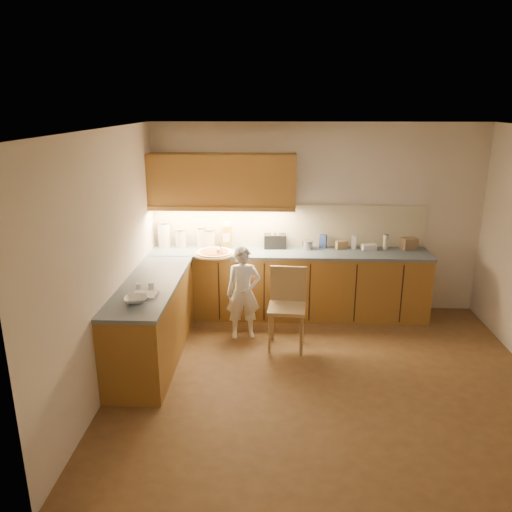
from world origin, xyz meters
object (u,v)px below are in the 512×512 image
at_px(wooden_chair, 287,302).
at_px(pizza_on_board, 214,253).
at_px(oil_jug, 227,236).
at_px(toaster, 275,241).
at_px(child, 243,293).

bearing_deg(wooden_chair, pizza_on_board, 147.61).
relative_size(pizza_on_board, wooden_chair, 0.56).
distance_m(oil_jug, toaster, 0.67).
relative_size(wooden_chair, toaster, 3.13).
bearing_deg(wooden_chair, oil_jug, 132.19).
distance_m(pizza_on_board, wooden_chair, 1.25).
xyz_separation_m(child, wooden_chair, (0.54, -0.21, -0.02)).
relative_size(child, toaster, 3.79).
distance_m(pizza_on_board, toaster, 0.87).
height_order(pizza_on_board, oil_jug, oil_jug).
height_order(pizza_on_board, toaster, pizza_on_board).
bearing_deg(child, oil_jug, 99.36).
distance_m(child, wooden_chair, 0.58).
bearing_deg(oil_jug, toaster, 0.80).
bearing_deg(wooden_chair, child, 163.30).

